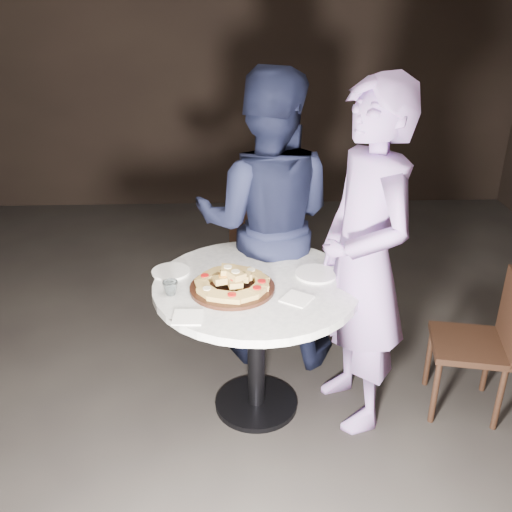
# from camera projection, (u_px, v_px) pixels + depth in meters

# --- Properties ---
(floor) EXTENTS (7.00, 7.00, 0.00)m
(floor) POSITION_uv_depth(u_px,v_px,m) (241.00, 411.00, 3.29)
(floor) COLOR black
(floor) RESTS_ON ground
(table) EXTENTS (1.31, 1.31, 0.82)m
(table) POSITION_uv_depth(u_px,v_px,m) (256.00, 307.00, 3.05)
(table) COLOR black
(table) RESTS_ON ground
(serving_board) EXTENTS (0.57, 0.57, 0.02)m
(serving_board) POSITION_uv_depth(u_px,v_px,m) (232.00, 288.00, 2.92)
(serving_board) COLOR black
(serving_board) RESTS_ON table
(focaccia_pile) EXTENTS (0.39, 0.39, 0.10)m
(focaccia_pile) POSITION_uv_depth(u_px,v_px,m) (233.00, 281.00, 2.90)
(focaccia_pile) COLOR #B08B44
(focaccia_pile) RESTS_ON serving_board
(plate_left) EXTENTS (0.26, 0.26, 0.01)m
(plate_left) POSITION_uv_depth(u_px,v_px,m) (171.00, 271.00, 3.09)
(plate_left) COLOR white
(plate_left) RESTS_ON table
(plate_right) EXTENTS (0.25, 0.25, 0.01)m
(plate_right) POSITION_uv_depth(u_px,v_px,m) (316.00, 274.00, 3.06)
(plate_right) COLOR white
(plate_right) RESTS_ON table
(water_glass) EXTENTS (0.09, 0.09, 0.07)m
(water_glass) POSITION_uv_depth(u_px,v_px,m) (170.00, 288.00, 2.86)
(water_glass) COLOR silver
(water_glass) RESTS_ON table
(napkin_near) EXTENTS (0.14, 0.14, 0.01)m
(napkin_near) POSITION_uv_depth(u_px,v_px,m) (188.00, 317.00, 2.67)
(napkin_near) COLOR white
(napkin_near) RESTS_ON table
(napkin_far) EXTENTS (0.19, 0.19, 0.01)m
(napkin_far) POSITION_uv_depth(u_px,v_px,m) (297.00, 299.00, 2.83)
(napkin_far) COLOR white
(napkin_far) RESTS_ON table
(chair_far) EXTENTS (0.46, 0.48, 0.85)m
(chair_far) POSITION_uv_depth(u_px,v_px,m) (260.00, 250.00, 4.13)
(chair_far) COLOR black
(chair_far) RESTS_ON ground
(chair_right) EXTENTS (0.48, 0.47, 0.84)m
(chair_right) POSITION_uv_depth(u_px,v_px,m) (487.00, 336.00, 3.12)
(chair_right) COLOR black
(chair_right) RESTS_ON ground
(diner_navy) EXTENTS (0.99, 0.82, 1.84)m
(diner_navy) POSITION_uv_depth(u_px,v_px,m) (266.00, 222.00, 3.47)
(diner_navy) COLOR black
(diner_navy) RESTS_ON ground
(diner_teal) EXTENTS (0.61, 0.78, 1.88)m
(diner_teal) POSITION_uv_depth(u_px,v_px,m) (364.00, 263.00, 2.92)
(diner_teal) COLOR #8268A8
(diner_teal) RESTS_ON ground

